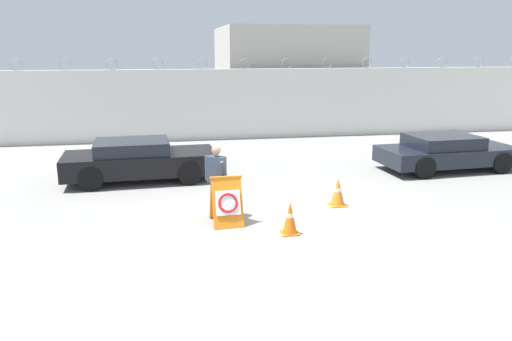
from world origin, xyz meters
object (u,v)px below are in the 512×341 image
parked_car_front_coupe (139,160)px  parked_car_far_side (446,152)px  barricade_sign (227,200)px  traffic_cone_near (338,192)px  security_guard (217,177)px  traffic_cone_mid (290,218)px

parked_car_front_coupe → parked_car_far_side: bearing=-5.4°
barricade_sign → parked_car_front_coupe: parked_car_front_coupe is taller
barricade_sign → parked_car_front_coupe: 4.80m
traffic_cone_near → parked_car_far_side: (4.79, 3.08, 0.25)m
security_guard → parked_car_far_side: (7.90, 3.29, -0.35)m
security_guard → traffic_cone_near: size_ratio=2.40×
security_guard → parked_car_front_coupe: 4.17m
barricade_sign → security_guard: bearing=100.7°
barricade_sign → traffic_cone_near: (2.95, 0.85, -0.20)m
barricade_sign → traffic_cone_near: 3.07m
barricade_sign → security_guard: size_ratio=0.65×
parked_car_far_side → traffic_cone_near: bearing=-151.1°
parked_car_front_coupe → parked_car_far_side: size_ratio=1.00×
security_guard → parked_car_front_coupe: size_ratio=0.37×
barricade_sign → parked_car_far_side: (7.74, 3.93, 0.05)m
barricade_sign → parked_car_far_side: bearing=23.9°
traffic_cone_mid → parked_car_front_coupe: (-3.42, 5.17, 0.28)m
traffic_cone_near → parked_car_front_coupe: (-5.10, 3.44, 0.28)m
security_guard → parked_car_far_side: bearing=56.9°
barricade_sign → parked_car_far_side: 8.68m
barricade_sign → security_guard: 0.77m
traffic_cone_near → parked_car_front_coupe: parked_car_front_coupe is taller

